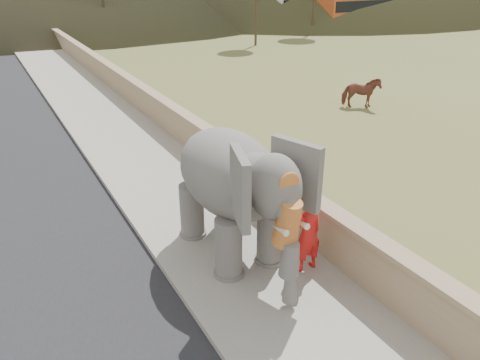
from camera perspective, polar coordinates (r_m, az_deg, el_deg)
name	(u,v)px	position (r m, az deg, el deg)	size (l,w,h in m)	color
ground	(328,356)	(7.94, 10.71, -20.37)	(160.00, 160.00, 0.00)	olive
walkway	(133,149)	(15.62, -12.92, 3.65)	(3.00, 120.00, 0.15)	#9E9687
parapet	(179,128)	(15.95, -7.41, 6.35)	(0.30, 120.00, 1.10)	tan
cow	(361,93)	(20.54, 14.53, 10.26)	(0.70, 1.53, 1.29)	brown
distant_car	(256,20)	(45.92, 1.90, 18.89)	(1.70, 4.23, 1.44)	silver
bus_white	(317,8)	(49.56, 9.34, 20.01)	(2.50, 11.00, 3.10)	white
bus_orange	(372,10)	(48.09, 15.79, 19.30)	(2.50, 11.00, 3.10)	#C95123
elephant_and_man	(230,191)	(9.29, -1.20, -1.30)	(2.18, 3.71, 2.68)	slate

